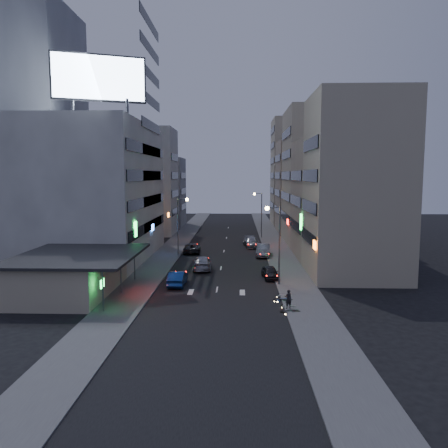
{
  "coord_description": "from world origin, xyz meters",
  "views": [
    {
      "loc": [
        2.03,
        -38.07,
        11.24
      ],
      "look_at": [
        0.34,
        15.16,
        5.29
      ],
      "focal_mm": 35.0,
      "sensor_mm": 36.0,
      "label": 1
    }
  ],
  "objects_px": {
    "parked_car_right_far": "(251,242)",
    "road_car_silver": "(202,263)",
    "road_car_blue": "(178,278)",
    "scooter_silver_b": "(292,290)",
    "scooter_black_a": "(298,303)",
    "parked_car_right_mid": "(263,250)",
    "person": "(288,299)",
    "scooter_blue": "(291,292)",
    "parked_car_left": "(192,248)",
    "scooter_black_b": "(292,293)",
    "parked_car_right_near": "(270,272)",
    "scooter_silver_a": "(296,300)"
  },
  "relations": [
    {
      "from": "road_car_blue",
      "to": "parked_car_right_near",
      "type": "bearing_deg",
      "value": -160.55
    },
    {
      "from": "parked_car_right_mid",
      "to": "scooter_silver_b",
      "type": "xyz_separation_m",
      "value": [
        1.45,
        -20.45,
        -0.18
      ]
    },
    {
      "from": "scooter_black_a",
      "to": "scooter_black_b",
      "type": "height_order",
      "value": "scooter_black_b"
    },
    {
      "from": "scooter_black_a",
      "to": "scooter_blue",
      "type": "xyz_separation_m",
      "value": [
        -0.17,
        3.4,
        0.02
      ]
    },
    {
      "from": "parked_car_right_far",
      "to": "scooter_black_b",
      "type": "relative_size",
      "value": 2.6
    },
    {
      "from": "parked_car_right_far",
      "to": "road_car_silver",
      "type": "distance_m",
      "value": 17.98
    },
    {
      "from": "scooter_blue",
      "to": "scooter_black_b",
      "type": "xyz_separation_m",
      "value": [
        0.02,
        -0.5,
        0.02
      ]
    },
    {
      "from": "parked_car_left",
      "to": "scooter_silver_b",
      "type": "bearing_deg",
      "value": 114.18
    },
    {
      "from": "parked_car_right_near",
      "to": "road_car_silver",
      "type": "bearing_deg",
      "value": 145.14
    },
    {
      "from": "scooter_black_a",
      "to": "scooter_silver_a",
      "type": "bearing_deg",
      "value": -14.0
    },
    {
      "from": "road_car_blue",
      "to": "scooter_silver_b",
      "type": "height_order",
      "value": "road_car_blue"
    },
    {
      "from": "parked_car_right_near",
      "to": "scooter_blue",
      "type": "bearing_deg",
      "value": -86.62
    },
    {
      "from": "parked_car_right_far",
      "to": "scooter_silver_a",
      "type": "distance_m",
      "value": 31.64
    },
    {
      "from": "scooter_silver_a",
      "to": "scooter_black_a",
      "type": "bearing_deg",
      "value": -165.57
    },
    {
      "from": "person",
      "to": "scooter_silver_a",
      "type": "height_order",
      "value": "person"
    },
    {
      "from": "parked_car_right_far",
      "to": "person",
      "type": "relative_size",
      "value": 3.32
    },
    {
      "from": "road_car_silver",
      "to": "scooter_blue",
      "type": "height_order",
      "value": "road_car_silver"
    },
    {
      "from": "scooter_black_a",
      "to": "scooter_blue",
      "type": "height_order",
      "value": "scooter_blue"
    },
    {
      "from": "scooter_blue",
      "to": "road_car_blue",
      "type": "bearing_deg",
      "value": 58.63
    },
    {
      "from": "parked_car_right_near",
      "to": "scooter_blue",
      "type": "height_order",
      "value": "parked_car_right_near"
    },
    {
      "from": "parked_car_left",
      "to": "scooter_black_a",
      "type": "bearing_deg",
      "value": 110.41
    },
    {
      "from": "scooter_black_a",
      "to": "scooter_silver_b",
      "type": "relative_size",
      "value": 1.11
    },
    {
      "from": "parked_car_right_mid",
      "to": "scooter_silver_a",
      "type": "xyz_separation_m",
      "value": [
        1.46,
        -23.58,
        -0.21
      ]
    },
    {
      "from": "parked_car_right_near",
      "to": "road_car_silver",
      "type": "height_order",
      "value": "road_car_silver"
    },
    {
      "from": "scooter_silver_a",
      "to": "parked_car_right_near",
      "type": "bearing_deg",
      "value": 22.28
    },
    {
      "from": "person",
      "to": "scooter_blue",
      "type": "xyz_separation_m",
      "value": [
        0.59,
        3.05,
        -0.2
      ]
    },
    {
      "from": "scooter_blue",
      "to": "scooter_silver_b",
      "type": "height_order",
      "value": "scooter_blue"
    },
    {
      "from": "parked_car_right_mid",
      "to": "parked_car_left",
      "type": "height_order",
      "value": "parked_car_right_mid"
    },
    {
      "from": "parked_car_right_far",
      "to": "road_car_blue",
      "type": "height_order",
      "value": "parked_car_right_far"
    },
    {
      "from": "person",
      "to": "scooter_black_a",
      "type": "xyz_separation_m",
      "value": [
        0.76,
        -0.35,
        -0.22
      ]
    },
    {
      "from": "road_car_silver",
      "to": "scooter_silver_a",
      "type": "relative_size",
      "value": 3.35
    },
    {
      "from": "parked_car_left",
      "to": "parked_car_right_far",
      "type": "distance_m",
      "value": 10.43
    },
    {
      "from": "scooter_blue",
      "to": "parked_car_right_mid",
      "type": "bearing_deg",
      "value": -4.26
    },
    {
      "from": "parked_car_right_mid",
      "to": "scooter_black_b",
      "type": "relative_size",
      "value": 2.46
    },
    {
      "from": "person",
      "to": "scooter_black_a",
      "type": "relative_size",
      "value": 0.84
    },
    {
      "from": "road_car_blue",
      "to": "scooter_black_a",
      "type": "bearing_deg",
      "value": 144.44
    },
    {
      "from": "parked_car_left",
      "to": "road_car_blue",
      "type": "distance_m",
      "value": 18.89
    },
    {
      "from": "scooter_silver_a",
      "to": "scooter_silver_b",
      "type": "distance_m",
      "value": 3.13
    },
    {
      "from": "parked_car_right_far",
      "to": "scooter_blue",
      "type": "bearing_deg",
      "value": -92.52
    },
    {
      "from": "road_car_blue",
      "to": "scooter_silver_b",
      "type": "xyz_separation_m",
      "value": [
        11.17,
        -3.94,
        -0.1
      ]
    },
    {
      "from": "parked_car_right_mid",
      "to": "parked_car_right_near",
      "type": "bearing_deg",
      "value": -84.02
    },
    {
      "from": "scooter_silver_b",
      "to": "person",
      "type": "bearing_deg",
      "value": -169.17
    },
    {
      "from": "scooter_blue",
      "to": "scooter_black_b",
      "type": "height_order",
      "value": "scooter_black_b"
    },
    {
      "from": "parked_car_left",
      "to": "scooter_blue",
      "type": "distance_m",
      "value": 26.35
    },
    {
      "from": "person",
      "to": "scooter_black_b",
      "type": "bearing_deg",
      "value": -128.12
    },
    {
      "from": "road_car_silver",
      "to": "person",
      "type": "relative_size",
      "value": 3.38
    },
    {
      "from": "parked_car_right_mid",
      "to": "scooter_black_b",
      "type": "xyz_separation_m",
      "value": [
        1.31,
        -21.83,
        -0.08
      ]
    },
    {
      "from": "road_car_silver",
      "to": "scooter_black_a",
      "type": "height_order",
      "value": "road_car_silver"
    },
    {
      "from": "parked_car_right_mid",
      "to": "parked_car_right_far",
      "type": "xyz_separation_m",
      "value": [
        -1.39,
        7.93,
        -0.06
      ]
    },
    {
      "from": "parked_car_left",
      "to": "road_car_blue",
      "type": "bearing_deg",
      "value": 88.6
    }
  ]
}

